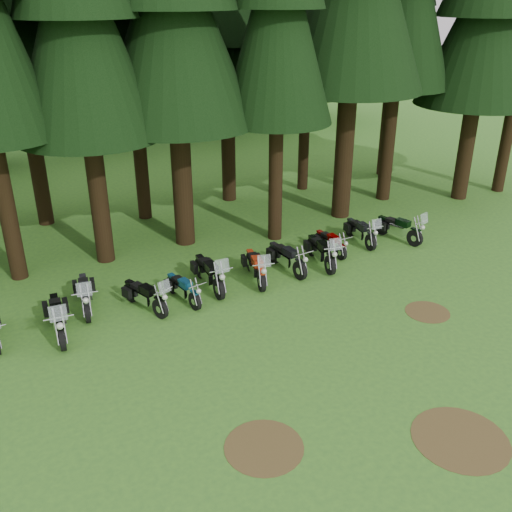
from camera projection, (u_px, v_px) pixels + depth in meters
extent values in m
plane|color=#356925|center=(321.00, 362.00, 15.63)|extent=(120.00, 120.00, 0.00)
cylinder|color=black|center=(5.00, 197.00, 19.01)|extent=(0.58, 0.58, 5.99)
cylinder|color=black|center=(98.00, 189.00, 20.40)|extent=(0.66, 0.66, 5.57)
cone|color=black|center=(78.00, 30.00, 18.15)|extent=(4.95, 4.95, 6.96)
cylinder|color=black|center=(182.00, 174.00, 21.89)|extent=(0.77, 0.77, 5.70)
cone|color=black|center=(173.00, 21.00, 19.58)|extent=(5.81, 5.81, 7.12)
cylinder|color=black|center=(276.00, 171.00, 22.28)|extent=(0.55, 0.55, 5.71)
cone|color=black|center=(278.00, 20.00, 19.97)|extent=(4.15, 4.15, 7.14)
cylinder|color=black|center=(345.00, 143.00, 24.45)|extent=(0.80, 0.80, 6.62)
cylinder|color=black|center=(389.00, 134.00, 26.63)|extent=(0.64, 0.64, 6.35)
cylinder|color=black|center=(467.00, 143.00, 26.93)|extent=(0.72, 0.72, 5.41)
cone|color=black|center=(485.00, 25.00, 24.74)|extent=(5.44, 5.44, 6.77)
cylinder|color=black|center=(508.00, 131.00, 27.81)|extent=(0.57, 0.57, 6.03)
cylinder|color=black|center=(37.00, 161.00, 23.81)|extent=(0.65, 0.65, 5.55)
cone|color=black|center=(14.00, 24.00, 21.56)|extent=(4.85, 4.85, 6.94)
cylinder|color=black|center=(140.00, 157.00, 24.47)|extent=(0.58, 0.58, 5.52)
cone|color=black|center=(129.00, 24.00, 22.24)|extent=(4.35, 4.35, 6.90)
cylinder|color=black|center=(228.00, 152.00, 26.88)|extent=(0.66, 0.66, 4.70)
cone|color=black|center=(226.00, 51.00, 24.98)|extent=(4.94, 4.94, 5.87)
cylinder|color=black|center=(304.00, 135.00, 28.21)|extent=(0.53, 0.53, 5.56)
cone|color=black|center=(308.00, 18.00, 25.96)|extent=(3.94, 3.94, 6.95)
cylinder|color=black|center=(387.00, 123.00, 30.52)|extent=(0.61, 0.61, 5.65)
cone|color=black|center=(397.00, 13.00, 28.23)|extent=(4.59, 4.59, 7.06)
sphere|color=#1F5D20|center=(5.00, 94.00, 31.49)|extent=(4.25, 4.25, 4.25)
cylinder|color=black|center=(96.00, 128.00, 36.54)|extent=(0.36, 0.36, 2.47)
sphere|color=#1F5D20|center=(90.00, 75.00, 35.15)|extent=(5.76, 5.76, 5.76)
sphere|color=#1F5D20|center=(110.00, 85.00, 35.32)|extent=(4.12, 4.12, 4.12)
cylinder|color=black|center=(194.00, 112.00, 38.87)|extent=(0.36, 0.36, 3.52)
sphere|color=#1F5D20|center=(190.00, 38.00, 36.89)|extent=(8.21, 8.21, 8.21)
sphere|color=#1F5D20|center=(217.00, 52.00, 37.13)|extent=(5.87, 5.87, 5.87)
cylinder|color=black|center=(267.00, 104.00, 42.97)|extent=(0.36, 0.36, 2.94)
sphere|color=#1F5D20|center=(268.00, 49.00, 41.31)|extent=(6.86, 6.86, 6.86)
sphere|color=#1F5D20|center=(287.00, 59.00, 41.51)|extent=(4.90, 4.90, 4.90)
cylinder|color=black|center=(318.00, 96.00, 44.79)|extent=(0.36, 0.36, 3.52)
sphere|color=#1F5D20|center=(321.00, 32.00, 42.81)|extent=(8.20, 8.20, 8.20)
sphere|color=#1F5D20|center=(343.00, 44.00, 43.05)|extent=(5.86, 5.86, 5.86)
cylinder|color=#4C3D1E|center=(264.00, 447.00, 12.70)|extent=(1.80, 1.80, 0.01)
cylinder|color=#4C3D1E|center=(427.00, 312.00, 18.05)|extent=(1.40, 1.40, 0.01)
cylinder|color=#4C3D1E|center=(460.00, 439.00, 12.94)|extent=(2.20, 2.20, 0.01)
cylinder|color=black|center=(62.00, 338.00, 16.03)|extent=(0.24, 0.75, 0.74)
cylinder|color=black|center=(56.00, 309.00, 17.48)|extent=(0.24, 0.75, 0.74)
cube|color=silver|center=(58.00, 319.00, 16.76)|extent=(0.40, 0.81, 0.38)
cube|color=black|center=(57.00, 312.00, 16.38)|extent=(0.41, 0.65, 0.27)
cube|color=black|center=(55.00, 305.00, 16.82)|extent=(0.41, 0.65, 0.13)
cube|color=silver|center=(58.00, 313.00, 15.33)|extent=(0.48, 0.20, 0.44)
cylinder|color=black|center=(87.00, 312.00, 17.40)|extent=(0.28, 0.71, 0.70)
cylinder|color=black|center=(84.00, 288.00, 18.80)|extent=(0.28, 0.71, 0.70)
cube|color=silver|center=(85.00, 296.00, 18.10)|extent=(0.43, 0.78, 0.36)
cube|color=black|center=(84.00, 289.00, 17.73)|extent=(0.42, 0.63, 0.25)
cube|color=black|center=(83.00, 283.00, 18.17)|extent=(0.42, 0.63, 0.13)
cube|color=silver|center=(84.00, 289.00, 16.73)|extent=(0.46, 0.22, 0.42)
cylinder|color=black|center=(160.00, 309.00, 17.60)|extent=(0.32, 0.66, 0.65)
cylinder|color=black|center=(131.00, 293.00, 18.55)|extent=(0.32, 0.66, 0.65)
cube|color=silver|center=(144.00, 298.00, 18.07)|extent=(0.47, 0.74, 0.33)
cube|color=black|center=(148.00, 290.00, 17.78)|extent=(0.44, 0.60, 0.24)
cube|color=black|center=(139.00, 286.00, 18.07)|extent=(0.44, 0.60, 0.12)
cube|color=silver|center=(164.00, 287.00, 17.05)|extent=(0.43, 0.24, 0.39)
cylinder|color=black|center=(195.00, 301.00, 18.08)|extent=(0.21, 0.61, 0.60)
cylinder|color=black|center=(172.00, 285.00, 19.09)|extent=(0.21, 0.61, 0.60)
cube|color=silver|center=(182.00, 290.00, 18.58)|extent=(0.34, 0.67, 0.31)
cube|color=navy|center=(185.00, 284.00, 18.29)|extent=(0.34, 0.53, 0.22)
cube|color=black|center=(179.00, 280.00, 18.61)|extent=(0.34, 0.53, 0.11)
cylinder|color=black|center=(219.00, 289.00, 18.68)|extent=(0.21, 0.74, 0.73)
cylinder|color=black|center=(200.00, 268.00, 20.09)|extent=(0.21, 0.74, 0.73)
cube|color=silver|center=(209.00, 275.00, 19.39)|extent=(0.37, 0.80, 0.38)
cube|color=black|center=(211.00, 267.00, 19.01)|extent=(0.38, 0.63, 0.27)
cube|color=black|center=(206.00, 263.00, 19.45)|extent=(0.38, 0.63, 0.13)
cube|color=silver|center=(222.00, 266.00, 17.99)|extent=(0.47, 0.17, 0.44)
cylinder|color=black|center=(262.00, 282.00, 19.19)|extent=(0.32, 0.70, 0.69)
cylinder|color=black|center=(250.00, 262.00, 20.61)|extent=(0.32, 0.70, 0.69)
cube|color=silver|center=(255.00, 268.00, 19.91)|extent=(0.47, 0.78, 0.35)
cube|color=red|center=(257.00, 262.00, 19.54)|extent=(0.45, 0.63, 0.25)
cube|color=black|center=(254.00, 257.00, 19.98)|extent=(0.45, 0.63, 0.12)
cube|color=silver|center=(264.00, 261.00, 18.53)|extent=(0.46, 0.24, 0.41)
cylinder|color=black|center=(300.00, 271.00, 19.97)|extent=(0.18, 0.69, 0.69)
cylinder|color=black|center=(274.00, 254.00, 21.20)|extent=(0.18, 0.69, 0.69)
cube|color=silver|center=(286.00, 259.00, 20.58)|extent=(0.32, 0.74, 0.35)
cube|color=black|center=(290.00, 252.00, 20.24)|extent=(0.34, 0.59, 0.25)
cube|color=black|center=(282.00, 249.00, 20.63)|extent=(0.34, 0.59, 0.12)
cylinder|color=black|center=(330.00, 265.00, 20.33)|extent=(0.30, 0.72, 0.71)
cylinder|color=black|center=(312.00, 247.00, 21.76)|extent=(0.30, 0.72, 0.71)
cube|color=silver|center=(320.00, 253.00, 21.05)|extent=(0.45, 0.80, 0.36)
cube|color=black|center=(324.00, 246.00, 20.67)|extent=(0.44, 0.64, 0.26)
cube|color=black|center=(318.00, 242.00, 21.12)|extent=(0.44, 0.64, 0.13)
cube|color=silver|center=(336.00, 244.00, 19.65)|extent=(0.47, 0.23, 0.42)
cylinder|color=black|center=(341.00, 252.00, 21.46)|extent=(0.13, 0.59, 0.59)
cylinder|color=black|center=(320.00, 240.00, 22.55)|extent=(0.13, 0.59, 0.59)
cube|color=silver|center=(330.00, 244.00, 22.01)|extent=(0.25, 0.62, 0.30)
cube|color=#790001|center=(333.00, 238.00, 21.71)|extent=(0.27, 0.49, 0.21)
cube|color=black|center=(327.00, 235.00, 22.05)|extent=(0.27, 0.49, 0.11)
cylinder|color=black|center=(371.00, 242.00, 22.24)|extent=(0.23, 0.67, 0.65)
cylinder|color=black|center=(350.00, 229.00, 23.53)|extent=(0.23, 0.67, 0.65)
cube|color=silver|center=(360.00, 233.00, 22.89)|extent=(0.37, 0.72, 0.34)
cube|color=black|center=(363.00, 227.00, 22.54)|extent=(0.37, 0.58, 0.24)
cube|color=black|center=(357.00, 224.00, 22.94)|extent=(0.37, 0.58, 0.12)
cube|color=silver|center=(377.00, 224.00, 21.61)|extent=(0.43, 0.18, 0.39)
cylinder|color=black|center=(415.00, 238.00, 22.59)|extent=(0.28, 0.70, 0.69)
cylinder|color=black|center=(382.00, 227.00, 23.69)|extent=(0.28, 0.70, 0.69)
cube|color=silver|center=(397.00, 230.00, 23.14)|extent=(0.43, 0.77, 0.35)
cube|color=black|center=(403.00, 223.00, 22.82)|extent=(0.42, 0.62, 0.25)
cube|color=black|center=(393.00, 220.00, 23.16)|extent=(0.42, 0.62, 0.12)
cube|color=silver|center=(424.00, 218.00, 21.99)|extent=(0.45, 0.21, 0.41)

